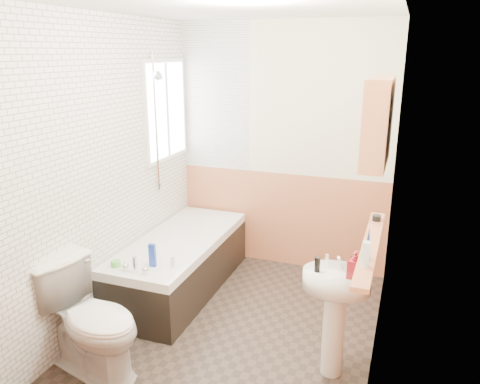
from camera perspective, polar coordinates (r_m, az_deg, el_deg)
name	(u,v)px	position (r m, az deg, el deg)	size (l,w,h in m)	color
floor	(234,330)	(4.02, -0.77, -16.48)	(2.80, 2.80, 0.00)	#302722
ceiling	(232,6)	(3.37, -0.94, 21.77)	(2.80, 2.80, 0.00)	white
wall_back	(282,149)	(4.80, 5.20, 5.23)	(2.20, 0.02, 2.50)	#EFE9C6
wall_front	(128,261)	(2.32, -13.54, -8.15)	(2.20, 0.02, 2.50)	#EFE9C6
wall_left	(108,172)	(4.02, -15.82, 2.36)	(0.02, 2.80, 2.50)	#EFE9C6
wall_right	(388,200)	(3.28, 17.56, -0.97)	(0.02, 2.80, 2.50)	#EFE9C6
wainscot_right	(375,299)	(3.58, 16.13, -12.46)	(0.01, 2.80, 1.00)	#D48157
wainscot_back	(280,219)	(4.99, 4.91, -3.28)	(2.20, 0.01, 1.00)	#D48157
tile_cladding_left	(110,172)	(4.00, -15.56, 2.34)	(0.01, 2.80, 2.50)	white
tile_return_back	(215,97)	(4.94, -3.03, 11.47)	(0.75, 0.01, 1.50)	white
window	(166,110)	(4.71, -8.96, 9.80)	(0.03, 0.79, 0.99)	white
bathtub	(181,262)	(4.55, -7.25, -8.52)	(0.70, 1.72, 0.66)	black
shower_riser	(156,112)	(4.49, -10.19, 9.56)	(0.11, 0.09, 1.31)	silver
toilet	(91,320)	(3.54, -17.71, -14.69)	(0.46, 0.82, 0.81)	white
sink	(335,302)	(3.35, 11.53, -13.00)	(0.46, 0.37, 0.90)	white
pine_shelf	(370,246)	(3.11, 15.62, -6.32)	(0.10, 1.25, 0.03)	#D48157
medicine_cabinet	(378,122)	(3.02, 16.43, 8.19)	(0.15, 0.59, 0.54)	#D48157
foam_can	(366,254)	(2.75, 15.10, -7.37)	(0.05, 0.05, 0.15)	silver
green_bottle	(368,243)	(2.84, 15.35, -6.03)	(0.04, 0.04, 0.20)	navy
black_jar	(377,218)	(3.52, 16.31, -3.05)	(0.06, 0.06, 0.04)	black
soap_bottle	(355,272)	(3.17, 13.79, -9.42)	(0.09, 0.19, 0.09)	maroon
clear_bottle	(317,264)	(3.20, 9.40, -8.70)	(0.04, 0.04, 0.10)	black
blue_gel	(152,255)	(3.89, -10.63, -7.59)	(0.05, 0.03, 0.19)	#19339E
cream_jar	(116,264)	(3.98, -14.90, -8.42)	(0.08, 0.08, 0.05)	#59C647
orange_bottle	(173,262)	(3.87, -8.21, -8.40)	(0.03, 0.03, 0.10)	silver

